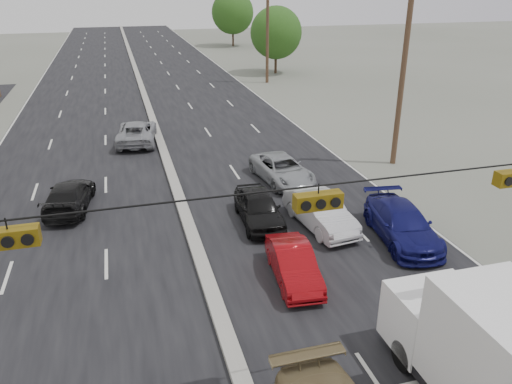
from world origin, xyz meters
TOP-DOWN VIEW (x-y plane):
  - road_surface at (0.00, 30.00)m, footprint 20.00×160.00m
  - center_median at (0.00, 30.00)m, footprint 0.50×160.00m
  - utility_pole_right_b at (12.50, 15.00)m, footprint 1.60×0.30m
  - utility_pole_right_c at (12.50, 40.00)m, footprint 1.60×0.30m
  - traffic_signals at (1.40, 0.00)m, footprint 25.00×0.30m
  - tree_right_mid at (15.00, 45.00)m, footprint 5.60×5.60m
  - tree_right_far at (16.00, 70.00)m, footprint 6.40×6.40m
  - box_truck at (5.36, -2.06)m, footprint 2.38×6.64m
  - red_sedan at (2.94, 5.15)m, footprint 1.64×3.85m
  - queue_car_a at (3.00, 9.77)m, footprint 1.85×4.20m
  - queue_car_b at (5.38, 8.68)m, footprint 2.03×4.46m
  - queue_car_c at (5.47, 14.06)m, footprint 2.68×4.88m
  - queue_car_d at (8.11, 6.73)m, footprint 2.60×5.06m
  - oncoming_near at (-4.94, 13.43)m, footprint 2.37×4.61m
  - oncoming_far at (-1.40, 22.87)m, footprint 2.96×5.34m

SIDE VIEW (x-z plane):
  - road_surface at x=0.00m, z-range -0.01..0.01m
  - center_median at x=0.00m, z-range 0.00..0.20m
  - red_sedan at x=2.94m, z-range 0.00..1.24m
  - oncoming_near at x=-4.94m, z-range 0.00..1.28m
  - queue_car_c at x=5.47m, z-range 0.00..1.30m
  - queue_car_d at x=8.11m, z-range 0.00..1.41m
  - queue_car_a at x=3.00m, z-range 0.00..1.41m
  - oncoming_far at x=-1.40m, z-range 0.00..1.41m
  - queue_car_b at x=5.38m, z-range 0.00..1.42m
  - box_truck at x=5.36m, z-range 0.04..3.41m
  - tree_right_mid at x=15.00m, z-range 0.77..7.91m
  - tree_right_far at x=16.00m, z-range 0.88..9.04m
  - utility_pole_right_b at x=12.50m, z-range 0.11..10.11m
  - utility_pole_right_c at x=12.50m, z-range 0.11..10.11m
  - traffic_signals at x=1.40m, z-range 5.22..5.77m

